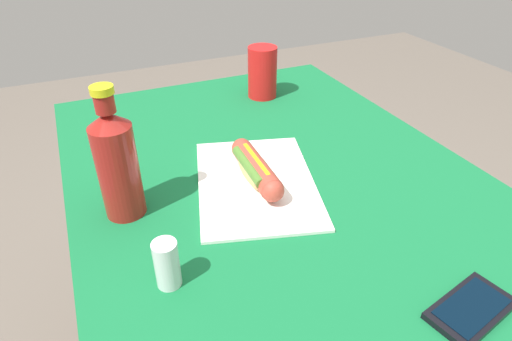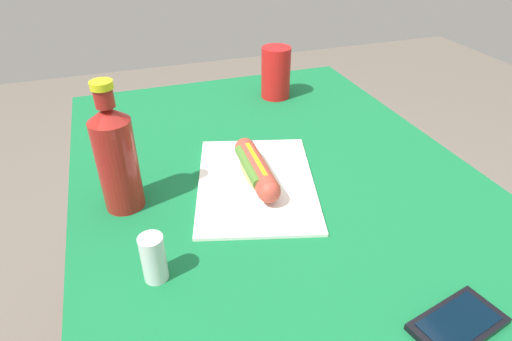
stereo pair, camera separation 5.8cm
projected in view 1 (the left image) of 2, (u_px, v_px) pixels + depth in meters
The scene contains 7 objects.
dining_table at pixel (279, 239), 0.93m from camera, with size 1.15×0.79×0.78m.
paper_wrapper at pixel (256, 182), 0.84m from camera, with size 0.32×0.22×0.01m, color white.
hot_dog at pixel (256, 169), 0.82m from camera, with size 0.20×0.06×0.05m.
cell_phone at pixel (471, 309), 0.58m from camera, with size 0.09×0.14×0.01m.
soda_bottle at pixel (117, 163), 0.71m from camera, with size 0.07×0.07×0.24m.
drinking_cup at pixel (262, 72), 1.16m from camera, with size 0.08×0.08×0.14m, color red.
salt_shaker at pixel (167, 264), 0.60m from camera, with size 0.04×0.04×0.08m, color silver.
Camera 1 is at (-0.62, 0.33, 1.26)m, focal length 30.05 mm.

